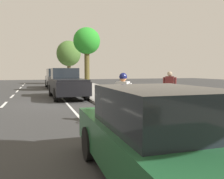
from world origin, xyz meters
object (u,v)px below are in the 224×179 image
object	(u,v)px
parked_pickup_black_mid	(67,84)
bicycle_at_curb	(113,111)
street_tree_far_end	(69,54)
parked_sedan_green_second	(160,138)
parked_suv_grey_far	(56,78)
cyclist_with_backpack	(124,93)
pedestrian_on_phone	(170,87)
street_tree_mid_block	(87,42)

from	to	relation	value
parked_pickup_black_mid	bicycle_at_curb	xyz separation A→B (m)	(0.68, -7.76, -0.54)
street_tree_far_end	parked_sedan_green_second	bearing A→B (deg)	-94.50
parked_suv_grey_far	bicycle_at_curb	size ratio (longest dim) A/B	3.12
parked_pickup_black_mid	cyclist_with_backpack	distance (m)	8.24
parked_suv_grey_far	cyclist_with_backpack	bearing A→B (deg)	-87.09
cyclist_with_backpack	pedestrian_on_phone	xyz separation A→B (m)	(3.17, 2.32, -0.00)
street_tree_mid_block	street_tree_far_end	size ratio (longest dim) A/B	0.94
street_tree_mid_block	pedestrian_on_phone	world-z (taller)	street_tree_mid_block
parked_sedan_green_second	street_tree_far_end	xyz separation A→B (m)	(2.20, 27.89, 3.23)
parked_pickup_black_mid	bicycle_at_curb	bearing A→B (deg)	-84.97
parked_pickup_black_mid	cyclist_with_backpack	bearing A→B (deg)	-83.73
parked_suv_grey_far	street_tree_mid_block	world-z (taller)	street_tree_mid_block
street_tree_far_end	parked_pickup_black_mid	bearing A→B (deg)	-97.83
parked_suv_grey_far	pedestrian_on_phone	bearing A→B (deg)	-75.10
parked_suv_grey_far	cyclist_with_backpack	distance (m)	17.60
cyclist_with_backpack	pedestrian_on_phone	world-z (taller)	pedestrian_on_phone
parked_sedan_green_second	street_tree_mid_block	xyz separation A→B (m)	(2.20, 16.16, 3.36)
bicycle_at_curb	pedestrian_on_phone	bearing A→B (deg)	29.16
cyclist_with_backpack	bicycle_at_curb	bearing A→B (deg)	116.71
parked_suv_grey_far	street_tree_far_end	size ratio (longest dim) A/B	0.86
parked_sedan_green_second	pedestrian_on_phone	size ratio (longest dim) A/B	2.72
parked_sedan_green_second	parked_suv_grey_far	world-z (taller)	parked_suv_grey_far
bicycle_at_curb	street_tree_far_end	world-z (taller)	street_tree_far_end
parked_sedan_green_second	street_tree_mid_block	distance (m)	16.65
pedestrian_on_phone	street_tree_mid_block	bearing A→B (deg)	101.24
parked_sedan_green_second	bicycle_at_curb	xyz separation A→B (m)	(0.74, 4.58, -0.39)
parked_sedan_green_second	bicycle_at_curb	distance (m)	4.65
street_tree_far_end	cyclist_with_backpack	bearing A→B (deg)	-92.99
bicycle_at_curb	street_tree_far_end	distance (m)	23.64
street_tree_mid_block	street_tree_far_end	distance (m)	11.74
parked_pickup_black_mid	cyclist_with_backpack	size ratio (longest dim) A/B	3.14
street_tree_mid_block	pedestrian_on_phone	xyz separation A→B (m)	(1.93, -9.69, -3.08)
bicycle_at_curb	street_tree_far_end	bearing A→B (deg)	86.42
bicycle_at_curb	parked_sedan_green_second	bearing A→B (deg)	-99.17
parked_pickup_black_mid	street_tree_mid_block	world-z (taller)	street_tree_mid_block
cyclist_with_backpack	street_tree_far_end	xyz separation A→B (m)	(1.24, 23.75, 2.94)
cyclist_with_backpack	street_tree_far_end	size ratio (longest dim) A/B	0.31
parked_pickup_black_mid	street_tree_mid_block	xyz separation A→B (m)	(2.14, 3.83, 3.21)
parked_sedan_green_second	bicycle_at_curb	size ratio (longest dim) A/B	2.90
parked_pickup_black_mid	street_tree_far_end	distance (m)	16.01
parked_suv_grey_far	street_tree_mid_block	size ratio (longest dim) A/B	0.91
parked_sedan_green_second	street_tree_far_end	size ratio (longest dim) A/B	0.80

